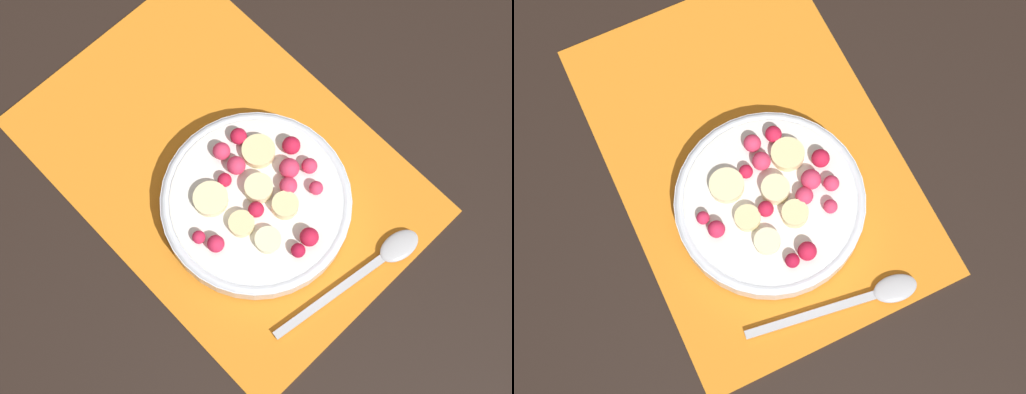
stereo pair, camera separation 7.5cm
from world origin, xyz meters
The scene contains 4 objects.
ground_plane centered at (0.00, 0.00, 0.00)m, with size 3.00×3.00×0.00m, color black.
placemat centered at (0.00, 0.00, 0.00)m, with size 0.45×0.31×0.01m.
fruit_bowl centered at (-0.06, 0.01, 0.02)m, with size 0.21×0.21×0.05m.
spoon centered at (-0.20, -0.04, 0.01)m, with size 0.05×0.19×0.01m.
Camera 1 is at (-0.23, 0.17, 0.75)m, focal length 50.00 mm.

